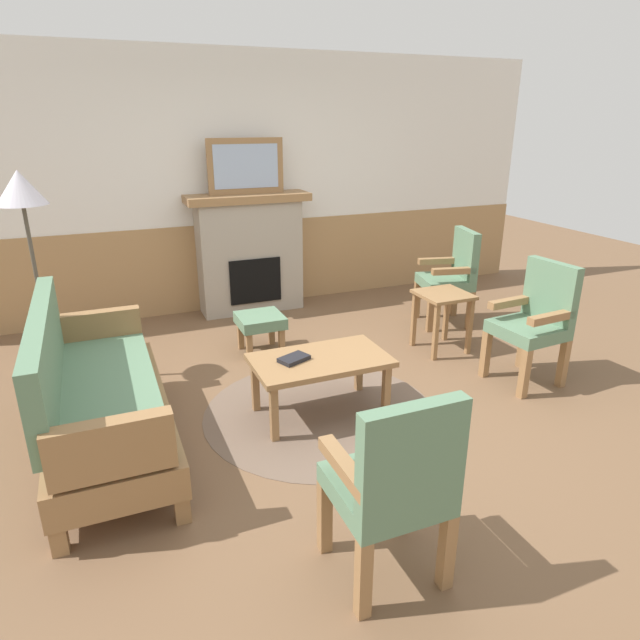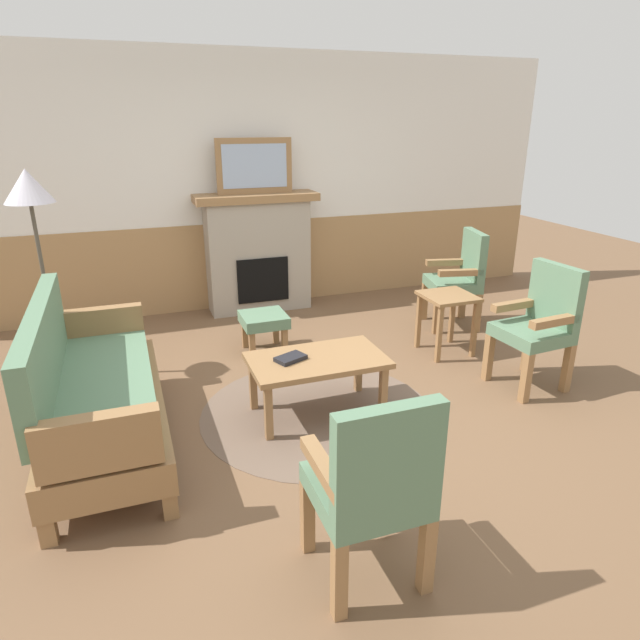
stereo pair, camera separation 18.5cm
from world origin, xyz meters
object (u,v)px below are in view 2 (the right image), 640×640
object	(u,v)px
framed_picture	(255,166)
floor_lamp_by_couch	(30,200)
armchair_near_fireplace	(460,275)
armchair_by_window_left	(540,321)
side_table	(447,307)
book_on_table	(291,358)
armchair_front_left	(373,483)
fireplace	(258,252)
couch	(95,392)
footstool	(264,322)
coffee_table	(317,365)

from	to	relation	value
framed_picture	floor_lamp_by_couch	distance (m)	2.28
armchair_near_fireplace	armchair_by_window_left	size ratio (longest dim) A/B	1.00
side_table	book_on_table	bearing A→B (deg)	-159.17
armchair_front_left	fireplace	bearing A→B (deg)	83.29
framed_picture	armchair_by_window_left	xyz separation A→B (m)	(1.61, -2.58, -1.02)
armchair_by_window_left	side_table	size ratio (longest dim) A/B	1.78
fireplace	side_table	size ratio (longest dim) A/B	2.36
armchair_by_window_left	fireplace	bearing A→B (deg)	122.04
armchair_near_fireplace	side_table	xyz separation A→B (m)	(-0.49, -0.56, -0.10)
couch	footstool	xyz separation A→B (m)	(1.39, 1.17, -0.11)
side_table	coffee_table	bearing A→B (deg)	-156.04
fireplace	side_table	world-z (taller)	fireplace
book_on_table	armchair_front_left	world-z (taller)	armchair_front_left
side_table	floor_lamp_by_couch	size ratio (longest dim) A/B	0.33
armchair_near_fireplace	side_table	world-z (taller)	armchair_near_fireplace
side_table	armchair_front_left	bearing A→B (deg)	-128.79
book_on_table	footstool	distance (m)	1.23
couch	armchair_front_left	distance (m)	2.00
footstool	armchair_by_window_left	size ratio (longest dim) A/B	0.41
floor_lamp_by_couch	side_table	bearing A→B (deg)	-11.45
side_table	floor_lamp_by_couch	world-z (taller)	floor_lamp_by_couch
fireplace	book_on_table	xyz separation A→B (m)	(-0.37, -2.41, -0.20)
framed_picture	couch	size ratio (longest dim) A/B	0.44
fireplace	armchair_front_left	distance (m)	4.00
framed_picture	armchair_front_left	world-z (taller)	framed_picture
armchair_near_fireplace	couch	bearing A→B (deg)	-161.42
fireplace	armchair_near_fireplace	xyz separation A→B (m)	(1.79, -1.21, -0.11)
armchair_near_fireplace	armchair_front_left	bearing A→B (deg)	-129.25
book_on_table	side_table	world-z (taller)	side_table
fireplace	armchair_front_left	xyz separation A→B (m)	(-0.47, -3.97, -0.11)
footstool	armchair_near_fireplace	bearing A→B (deg)	-0.39
framed_picture	couch	world-z (taller)	framed_picture
footstool	armchair_near_fireplace	distance (m)	2.06
footstool	book_on_table	bearing A→B (deg)	-95.31
armchair_front_left	coffee_table	bearing A→B (deg)	79.40
armchair_front_left	armchair_by_window_left	bearing A→B (deg)	33.78
couch	armchair_by_window_left	distance (m)	3.27
footstool	side_table	bearing A→B (deg)	-20.41
fireplace	armchair_near_fireplace	world-z (taller)	fireplace
book_on_table	fireplace	bearing A→B (deg)	81.33
fireplace	framed_picture	bearing A→B (deg)	90.00
coffee_table	armchair_by_window_left	size ratio (longest dim) A/B	0.98
coffee_table	armchair_by_window_left	xyz separation A→B (m)	(1.79, -0.15, 0.15)
footstool	armchair_front_left	bearing A→B (deg)	-94.39
footstool	armchair_near_fireplace	world-z (taller)	armchair_near_fireplace
coffee_table	footstool	world-z (taller)	coffee_table
fireplace	book_on_table	distance (m)	2.44
armchair_near_fireplace	armchair_front_left	xyz separation A→B (m)	(-2.26, -2.76, 0.00)
coffee_table	armchair_by_window_left	bearing A→B (deg)	-4.72
side_table	couch	bearing A→B (deg)	-168.66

